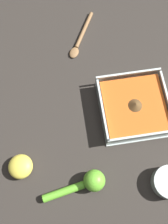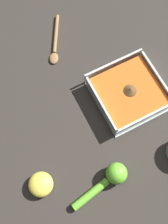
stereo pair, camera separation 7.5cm
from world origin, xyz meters
name	(u,v)px [view 2 (the right image)]	position (x,y,z in m)	size (l,w,h in m)	color
ground_plane	(123,98)	(0.00, 0.00, 0.00)	(4.00, 4.00, 0.00)	#332D28
square_dish	(128,92)	(0.02, 0.00, 0.02)	(0.19, 0.19, 0.05)	silver
lemon_squeezer	(111,178)	(-0.15, -0.19, 0.03)	(0.17, 0.07, 0.06)	#6BC633
lemon_half	(41,184)	(-0.32, -0.12, 0.02)	(0.07, 0.07, 0.04)	#EFDB4C
wooden_spoon	(55,42)	(-0.10, 0.27, 0.01)	(0.11, 0.17, 0.01)	olive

